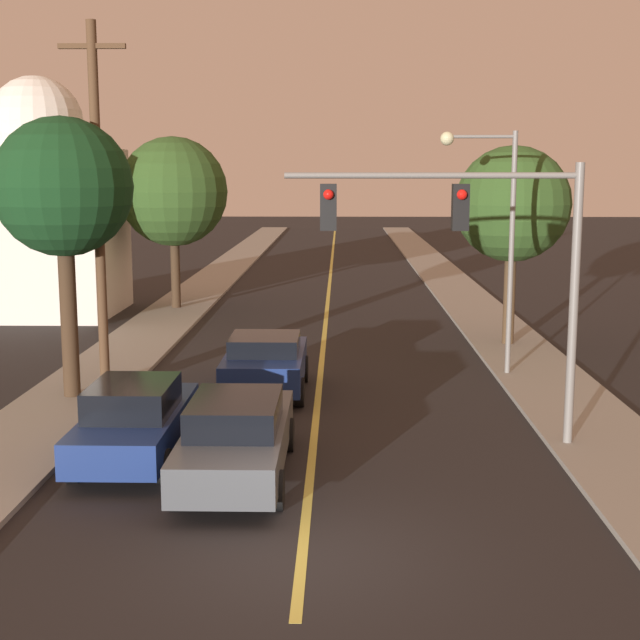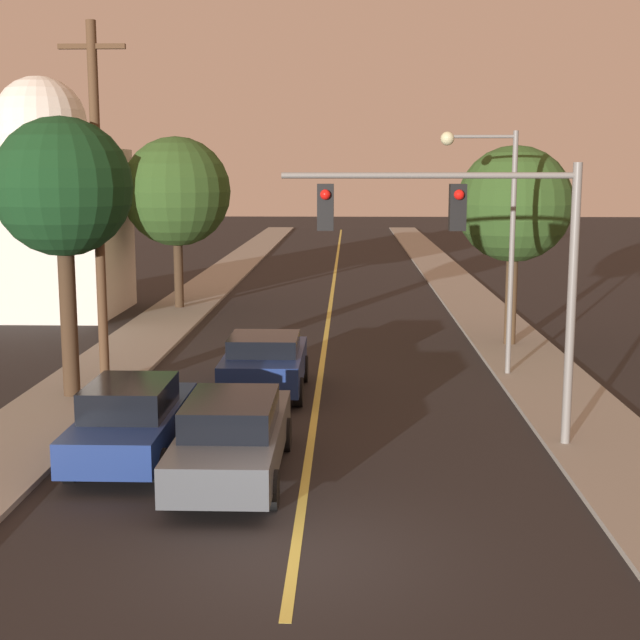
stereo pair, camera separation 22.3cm
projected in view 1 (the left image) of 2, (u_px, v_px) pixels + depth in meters
ground_plane at (302, 555)px, 12.91m from camera, size 200.00×200.00×0.00m
road_surface at (331, 274)px, 48.41m from camera, size 9.46×80.00×0.01m
sidewalk_left at (221, 273)px, 48.54m from camera, size 2.50×80.00×0.12m
sidewalk_right at (441, 274)px, 48.27m from camera, size 2.50×80.00×0.12m
car_near_lane_front at (237, 436)px, 16.06m from camera, size 1.89×5.05×1.53m
car_near_lane_second at (265, 363)px, 22.21m from camera, size 2.03×4.06×1.51m
car_outer_lane_front at (135, 420)px, 17.14m from camera, size 1.85×4.54×1.54m
traffic_signal_mast at (475, 242)px, 17.32m from camera, size 5.77×0.42×5.56m
streetlamp_right at (493, 217)px, 23.49m from camera, size 2.02×0.36×6.44m
utility_pole_left at (98, 204)px, 21.52m from camera, size 1.60×0.24×8.90m
tree_left_near at (63, 189)px, 20.86m from camera, size 3.28×3.28×6.67m
tree_left_far at (173, 192)px, 35.10m from camera, size 4.30×4.30×6.77m
tree_right_near at (512, 205)px, 27.56m from camera, size 3.59×3.59×6.20m
domed_building_left at (41, 213)px, 34.35m from camera, size 5.60×5.60×9.10m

